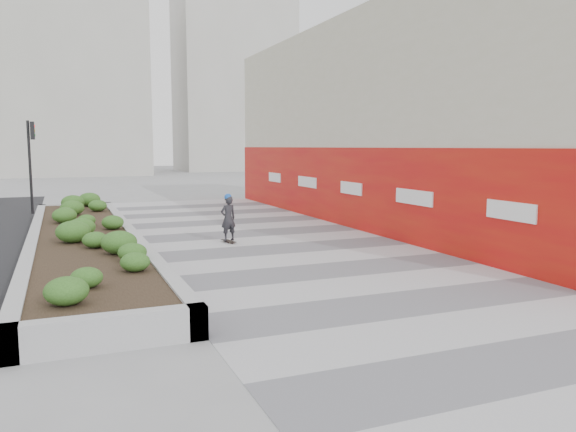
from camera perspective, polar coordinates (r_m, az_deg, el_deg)
name	(u,v)px	position (r m, az deg, el deg)	size (l,w,h in m)	color
ground	(366,287)	(12.40, 7.97, -7.19)	(160.00, 160.00, 0.00)	gray
walkway	(310,261)	(15.00, 2.21, -4.61)	(8.00, 36.00, 0.01)	#A8A8AD
building	(407,123)	(23.36, 12.00, 9.22)	(6.04, 24.08, 8.00)	beige
planter	(84,236)	(17.58, -20.05, -1.93)	(3.00, 18.00, 0.90)	#9E9EA0
traffic_signal_near	(31,153)	(27.91, -24.65, 5.86)	(0.33, 0.28, 4.20)	black
distant_bldg_north_l	(66,81)	(65.76, -21.61, 12.66)	(16.00, 12.00, 20.00)	#ADAAA3
distant_bldg_north_r	(233,76)	(74.01, -5.58, 14.00)	(14.00, 10.00, 24.00)	#ADAAA3
manhole_cover	(326,260)	(15.21, 3.93, -4.46)	(0.44, 0.44, 0.01)	#595654
skateboarder	(228,218)	(17.81, -6.09, -0.21)	(0.58, 0.74, 1.57)	beige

